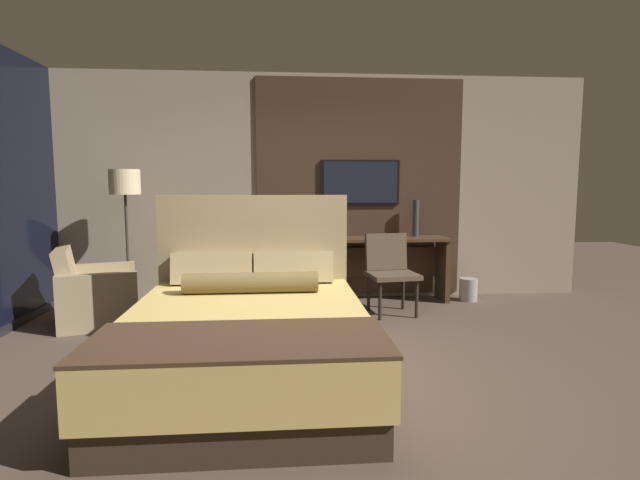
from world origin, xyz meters
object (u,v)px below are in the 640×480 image
object	(u,v)px
bed	(248,336)
desk	(362,257)
desk_chair	(389,266)
book	(391,236)
waste_bin	(468,289)
tv	(360,182)
floor_lamp	(125,193)
armchair_by_window	(96,297)
vase_tall	(416,218)

from	to	relation	value
bed	desk	world-z (taller)	bed
desk_chair	book	xyz separation A→B (m)	(0.15, 0.59, 0.28)
desk	book	size ratio (longest dim) A/B	8.72
waste_bin	tv	bearing A→B (deg)	167.64
book	waste_bin	world-z (taller)	book
bed	floor_lamp	size ratio (longest dim) A/B	1.39
bed	desk_chair	world-z (taller)	bed
floor_lamp	book	bearing A→B (deg)	4.46
desk	desk_chair	bearing A→B (deg)	-69.81
armchair_by_window	floor_lamp	bearing A→B (deg)	-37.07
tv	vase_tall	xyz separation A→B (m)	(0.69, -0.11, -0.45)
desk	desk_chair	distance (m)	0.62
book	waste_bin	xyz separation A→B (m)	(0.97, -0.12, -0.67)
tv	floor_lamp	size ratio (longest dim) A/B	0.61
desk_chair	armchair_by_window	size ratio (longest dim) A/B	0.92
floor_lamp	book	world-z (taller)	floor_lamp
desk_chair	armchair_by_window	xyz separation A→B (m)	(-3.15, -0.18, -0.25)
tv	desk_chair	distance (m)	1.23
waste_bin	vase_tall	bearing A→B (deg)	163.92
bed	desk_chair	bearing A→B (deg)	51.58
desk_chair	floor_lamp	world-z (taller)	floor_lamp
desk	waste_bin	size ratio (longest dim) A/B	7.45
bed	vase_tall	xyz separation A→B (m)	(1.95, 2.51, 0.69)
tv	desk_chair	bearing A→B (deg)	-74.29
desk_chair	vase_tall	distance (m)	0.95
vase_tall	floor_lamp	bearing A→B (deg)	-174.85
floor_lamp	vase_tall	xyz separation A→B (m)	(3.43, 0.31, -0.32)
desk	armchair_by_window	size ratio (longest dim) A/B	2.15
floor_lamp	desk	bearing A→B (deg)	4.93
bed	vase_tall	distance (m)	3.25
tv	bed	bearing A→B (deg)	-115.65
tv	floor_lamp	world-z (taller)	tv
floor_lamp	vase_tall	size ratio (longest dim) A/B	3.53
tv	waste_bin	world-z (taller)	tv
bed	book	size ratio (longest dim) A/B	9.40
desk_chair	floor_lamp	distance (m)	3.09
armchair_by_window	vase_tall	distance (m)	3.79
vase_tall	waste_bin	world-z (taller)	vase_tall
vase_tall	desk_chair	bearing A→B (deg)	-125.86
armchair_by_window	floor_lamp	distance (m)	1.21
desk	bed	bearing A→B (deg)	-117.28
waste_bin	armchair_by_window	bearing A→B (deg)	-171.31
desk	floor_lamp	size ratio (longest dim) A/B	1.29
bed	tv	distance (m)	3.12
floor_lamp	vase_tall	bearing A→B (deg)	5.15
desk_chair	desk	bearing A→B (deg)	102.89
desk	desk_chair	world-z (taller)	desk_chair
desk_chair	waste_bin	bearing A→B (deg)	15.68
floor_lamp	book	xyz separation A→B (m)	(3.11, 0.24, -0.54)
bed	desk	distance (m)	2.75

